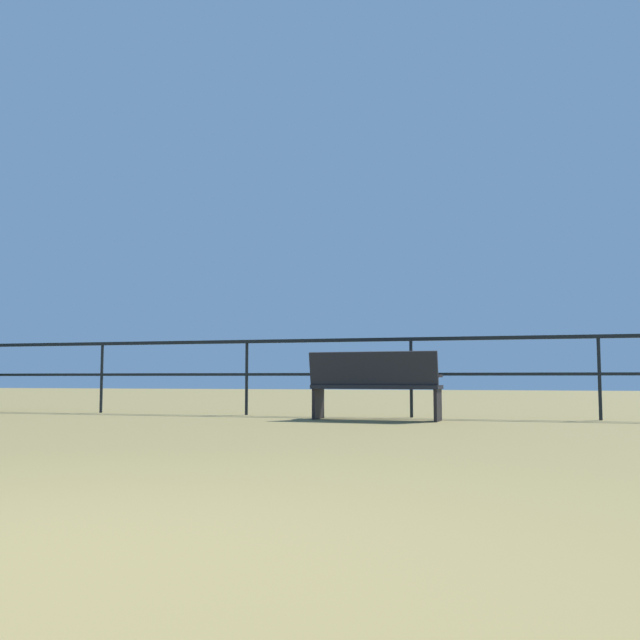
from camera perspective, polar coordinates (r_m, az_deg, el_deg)
The scene contains 2 objects.
pier_railing at distance 9.68m, azimuth 7.47°, elevation -3.08°, with size 19.41×0.05×1.10m.
bench_near_left at distance 8.93m, azimuth 4.49°, elevation -5.07°, with size 1.69×0.67×0.87m.
Camera 1 is at (1.35, -1.62, 0.54)m, focal length 39.05 mm.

